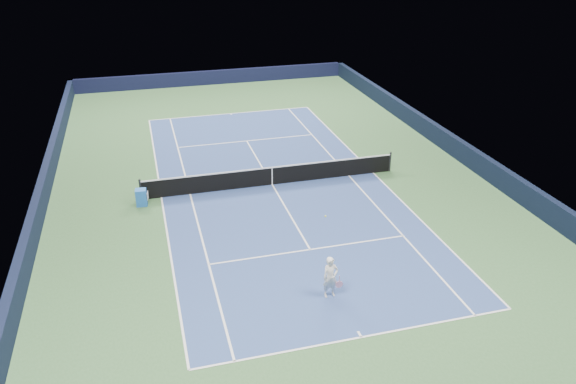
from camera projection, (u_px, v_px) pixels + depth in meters
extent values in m
plane|color=#355C32|center=(272.00, 185.00, 28.23)|extent=(40.00, 40.00, 0.00)
cube|color=black|center=(213.00, 77.00, 45.17)|extent=(22.00, 0.35, 1.10)
cube|color=black|center=(465.00, 153.00, 30.56)|extent=(0.35, 40.00, 1.10)
cube|color=black|center=(40.00, 201.00, 25.41)|extent=(0.35, 40.00, 1.10)
cube|color=navy|center=(272.00, 185.00, 28.23)|extent=(10.97, 23.77, 0.01)
cube|color=white|center=(231.00, 113.00, 38.53)|extent=(10.97, 0.08, 0.00)
cube|color=white|center=(361.00, 337.00, 17.92)|extent=(10.97, 0.08, 0.00)
cube|color=white|center=(373.00, 173.00, 29.53)|extent=(0.08, 23.77, 0.00)
cube|color=white|center=(161.00, 197.00, 26.92)|extent=(0.08, 23.77, 0.00)
cube|color=white|center=(349.00, 176.00, 29.20)|extent=(0.08, 23.77, 0.00)
cube|color=white|center=(190.00, 194.00, 27.25)|extent=(0.08, 23.77, 0.00)
cube|color=white|center=(247.00, 141.00, 33.77)|extent=(8.23, 0.08, 0.00)
cube|color=white|center=(310.00, 249.00, 22.68)|extent=(8.23, 0.08, 0.00)
cube|color=white|center=(272.00, 185.00, 28.22)|extent=(0.08, 12.80, 0.00)
cube|color=white|center=(231.00, 114.00, 38.40)|extent=(0.08, 0.30, 0.00)
cube|color=white|center=(360.00, 334.00, 18.05)|extent=(0.08, 0.30, 0.00)
cylinder|color=black|center=(141.00, 190.00, 26.47)|extent=(0.10, 0.10, 1.07)
cylinder|color=black|center=(390.00, 162.00, 29.51)|extent=(0.10, 0.10, 1.07)
cube|color=black|center=(272.00, 176.00, 28.03)|extent=(12.80, 0.03, 0.91)
cube|color=white|center=(272.00, 167.00, 27.81)|extent=(12.80, 0.04, 0.06)
cube|color=white|center=(272.00, 176.00, 28.03)|extent=(0.05, 0.04, 0.91)
cube|color=blue|center=(141.00, 197.00, 26.04)|extent=(0.53, 0.49, 0.81)
cube|color=silver|center=(148.00, 196.00, 26.09)|extent=(0.07, 0.36, 0.36)
imported|color=white|center=(330.00, 277.00, 19.57)|extent=(0.60, 0.42, 1.57)
cylinder|color=#CD859C|center=(339.00, 279.00, 19.64)|extent=(0.03, 0.03, 0.26)
cylinder|color=black|center=(339.00, 284.00, 19.74)|extent=(0.26, 0.02, 0.26)
cylinder|color=pink|center=(339.00, 284.00, 19.74)|extent=(0.28, 0.03, 0.28)
sphere|color=#CBD62D|center=(325.00, 216.00, 19.63)|extent=(0.07, 0.07, 0.07)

